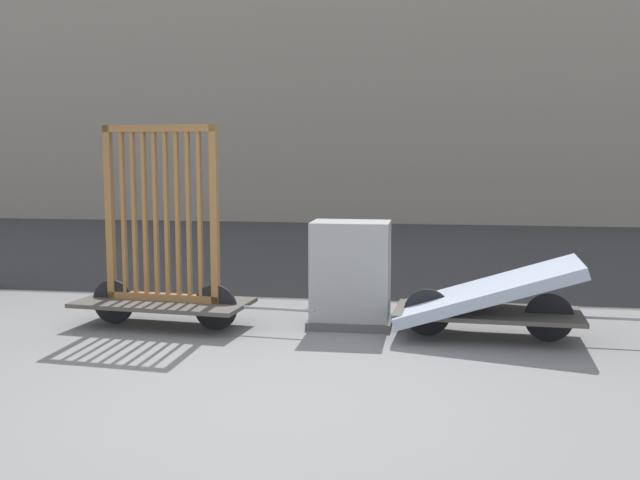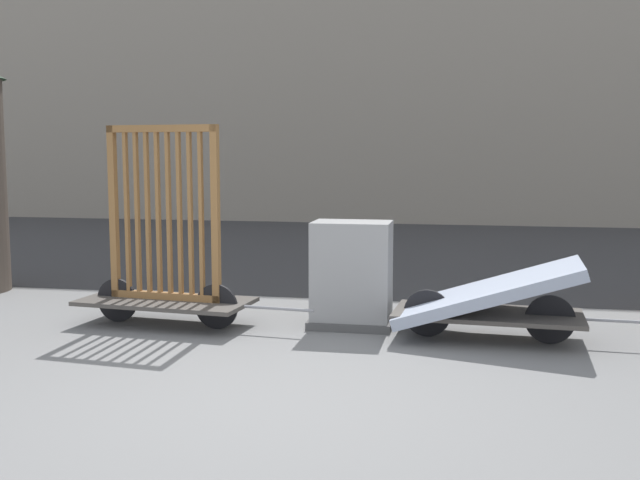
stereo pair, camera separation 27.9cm
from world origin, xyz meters
name	(u,v)px [view 2 (the right image)]	position (x,y,z in m)	size (l,w,h in m)	color
ground_plane	(265,401)	(0.00, 0.00, 0.00)	(60.00, 60.00, 0.00)	slate
road_strip	(387,249)	(0.00, 8.37, 0.00)	(56.00, 9.38, 0.01)	#38383A
bike_cart_with_bedframe	(165,264)	(-1.56, 2.04, 0.62)	(2.43, 0.96, 1.98)	#4C4742
bike_cart_with_mattress	(488,299)	(1.57, 2.04, 0.39)	(2.42, 1.04, 0.76)	#4C4742
utility_cabinet	(352,278)	(0.26, 2.34, 0.48)	(0.82, 0.58, 1.05)	#4C4C4C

